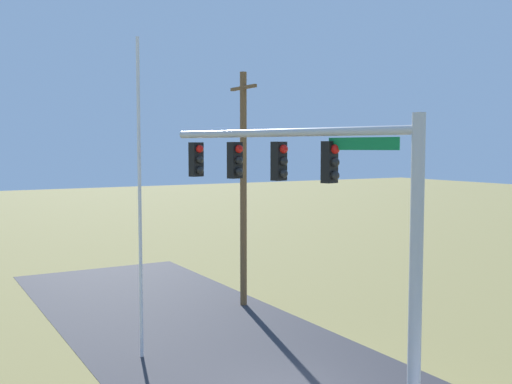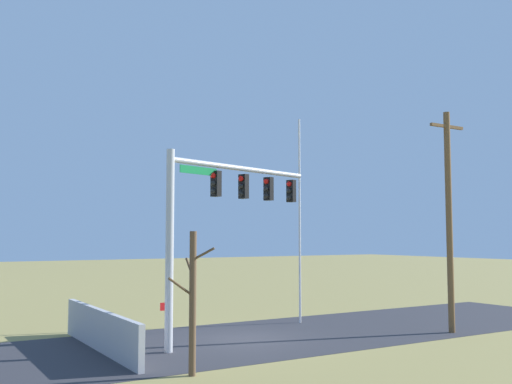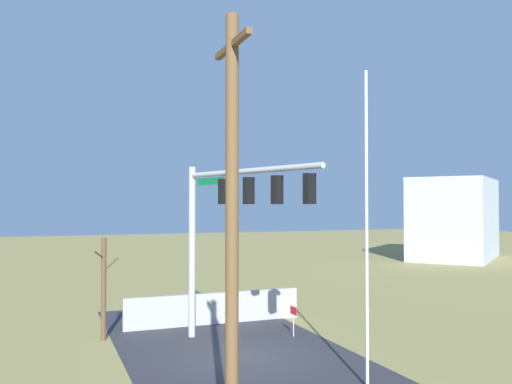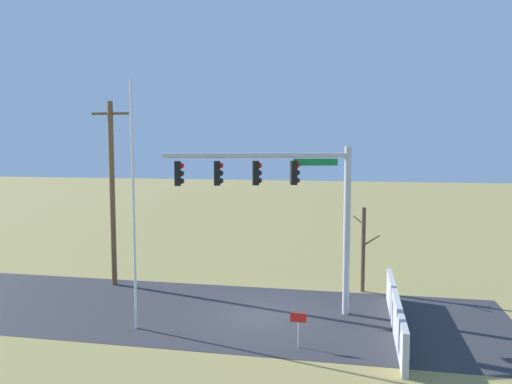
{
  "view_description": "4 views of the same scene",
  "coord_description": "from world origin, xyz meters",
  "px_view_note": "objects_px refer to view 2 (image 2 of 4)",
  "views": [
    {
      "loc": [
        12.46,
        -8.17,
        6.21
      ],
      "look_at": [
        -0.65,
        -0.58,
        5.09
      ],
      "focal_mm": 42.25,
      "sensor_mm": 36.0,
      "label": 1
    },
    {
      "loc": [
        11.32,
        19.44,
        3.88
      ],
      "look_at": [
        -0.94,
        -0.64,
        5.71
      ],
      "focal_mm": 40.81,
      "sensor_mm": 36.0,
      "label": 2
    },
    {
      "loc": [
        -17.81,
        6.49,
        5.38
      ],
      "look_at": [
        -0.07,
        -0.53,
        5.83
      ],
      "focal_mm": 37.47,
      "sensor_mm": 36.0,
      "label": 3
    },
    {
      "loc": [
        3.77,
        -19.74,
        6.95
      ],
      "look_at": [
        -0.12,
        -0.18,
        5.11
      ],
      "focal_mm": 35.33,
      "sensor_mm": 36.0,
      "label": 4
    }
  ],
  "objects_px": {
    "signal_mast": "(220,206)",
    "utility_pole": "(449,217)",
    "bare_tree": "(193,301)",
    "open_sign": "(167,310)",
    "flagpole": "(300,220)"
  },
  "relations": [
    {
      "from": "utility_pole",
      "to": "bare_tree",
      "type": "distance_m",
      "value": 12.52
    },
    {
      "from": "flagpole",
      "to": "utility_pole",
      "type": "relative_size",
      "value": 1.03
    },
    {
      "from": "signal_mast",
      "to": "utility_pole",
      "type": "height_order",
      "value": "utility_pole"
    },
    {
      "from": "signal_mast",
      "to": "utility_pole",
      "type": "bearing_deg",
      "value": 162.18
    },
    {
      "from": "bare_tree",
      "to": "open_sign",
      "type": "xyz_separation_m",
      "value": [
        -2.26,
        -7.26,
        -1.18
      ]
    },
    {
      "from": "signal_mast",
      "to": "bare_tree",
      "type": "xyz_separation_m",
      "value": [
        3.03,
        4.13,
        -2.95
      ]
    },
    {
      "from": "flagpole",
      "to": "utility_pole",
      "type": "bearing_deg",
      "value": 123.8
    },
    {
      "from": "open_sign",
      "to": "flagpole",
      "type": "bearing_deg",
      "value": 174.49
    },
    {
      "from": "signal_mast",
      "to": "bare_tree",
      "type": "height_order",
      "value": "signal_mast"
    },
    {
      "from": "bare_tree",
      "to": "signal_mast",
      "type": "bearing_deg",
      "value": -126.26
    },
    {
      "from": "bare_tree",
      "to": "open_sign",
      "type": "relative_size",
      "value": 3.32
    },
    {
      "from": "signal_mast",
      "to": "utility_pole",
      "type": "relative_size",
      "value": 0.79
    },
    {
      "from": "bare_tree",
      "to": "utility_pole",
      "type": "bearing_deg",
      "value": -174.44
    },
    {
      "from": "flagpole",
      "to": "open_sign",
      "type": "relative_size",
      "value": 7.68
    },
    {
      "from": "signal_mast",
      "to": "open_sign",
      "type": "xyz_separation_m",
      "value": [
        0.77,
        -3.13,
        -4.13
      ]
    }
  ]
}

